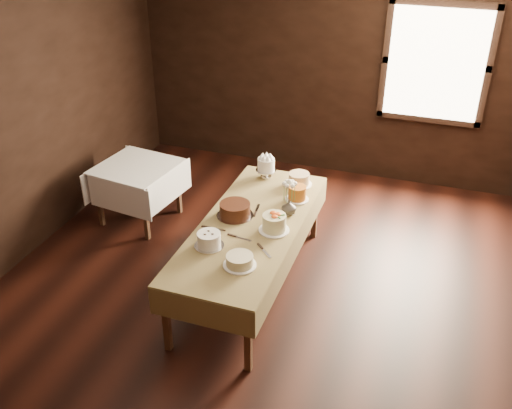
% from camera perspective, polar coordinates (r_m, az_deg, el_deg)
% --- Properties ---
extents(floor, '(5.00, 6.00, 0.01)m').
position_cam_1_polar(floor, '(5.65, -0.67, -9.33)').
color(floor, black).
rests_on(floor, ground).
extents(wall_back, '(5.00, 0.02, 2.80)m').
position_cam_1_polar(wall_back, '(7.58, 7.08, 13.09)').
color(wall_back, black).
rests_on(wall_back, ground).
extents(wall_left, '(0.02, 6.00, 2.80)m').
position_cam_1_polar(wall_left, '(6.12, -23.53, 6.58)').
color(wall_left, black).
rests_on(wall_left, ground).
extents(window, '(1.10, 0.05, 1.30)m').
position_cam_1_polar(window, '(7.33, 17.28, 13.02)').
color(window, '#FFEABF').
rests_on(window, wall_back).
extents(display_table, '(0.92, 2.32, 0.72)m').
position_cam_1_polar(display_table, '(5.45, -0.54, -2.40)').
color(display_table, '#3F2617').
rests_on(display_table, ground).
extents(side_table, '(0.93, 0.93, 0.69)m').
position_cam_1_polar(side_table, '(6.72, -11.64, 3.14)').
color(side_table, '#3F2617').
rests_on(side_table, ground).
extents(cake_meringue, '(0.22, 0.22, 0.24)m').
position_cam_1_polar(cake_meringue, '(6.19, 0.99, 3.54)').
color(cake_meringue, silver).
rests_on(cake_meringue, display_table).
extents(cake_speckled, '(0.28, 0.28, 0.13)m').
position_cam_1_polar(cake_speckled, '(6.09, 4.25, 2.47)').
color(cake_speckled, white).
rests_on(cake_speckled, display_table).
extents(cake_caramel, '(0.24, 0.24, 0.15)m').
position_cam_1_polar(cake_caramel, '(5.80, 4.07, 1.08)').
color(cake_caramel, white).
rests_on(cake_caramel, display_table).
extents(cake_chocolate, '(0.38, 0.38, 0.14)m').
position_cam_1_polar(cake_chocolate, '(5.51, -2.08, -0.57)').
color(cake_chocolate, silver).
rests_on(cake_chocolate, display_table).
extents(cake_flowers, '(0.28, 0.28, 0.16)m').
position_cam_1_polar(cake_flowers, '(5.29, 1.80, -1.87)').
color(cake_flowers, white).
rests_on(cake_flowers, display_table).
extents(cake_swirl, '(0.27, 0.27, 0.14)m').
position_cam_1_polar(cake_swirl, '(5.09, -4.65, -3.53)').
color(cake_swirl, silver).
rests_on(cake_swirl, display_table).
extents(cake_cream, '(0.32, 0.32, 0.10)m').
position_cam_1_polar(cake_cream, '(4.85, -1.62, -5.58)').
color(cake_cream, white).
rests_on(cake_cream, display_table).
extents(cake_server_a, '(0.24, 0.06, 0.01)m').
position_cam_1_polar(cake_server_a, '(5.20, -1.21, -3.40)').
color(cake_server_a, silver).
rests_on(cake_server_a, display_table).
extents(cake_server_b, '(0.19, 0.19, 0.01)m').
position_cam_1_polar(cake_server_b, '(5.02, 1.04, -4.82)').
color(cake_server_b, silver).
rests_on(cake_server_b, display_table).
extents(cake_server_c, '(0.06, 0.24, 0.01)m').
position_cam_1_polar(cake_server_c, '(5.67, 0.15, -0.34)').
color(cake_server_c, silver).
rests_on(cake_server_c, display_table).
extents(cake_server_d, '(0.19, 0.18, 0.01)m').
position_cam_1_polar(cake_server_d, '(5.56, 3.16, -1.04)').
color(cake_server_d, silver).
rests_on(cake_server_d, display_table).
extents(cake_server_e, '(0.24, 0.03, 0.01)m').
position_cam_1_polar(cake_server_e, '(5.35, -3.75, -2.46)').
color(cake_server_e, silver).
rests_on(cake_server_e, display_table).
extents(flower_vase, '(0.20, 0.20, 0.15)m').
position_cam_1_polar(flower_vase, '(5.55, 3.25, -0.27)').
color(flower_vase, '#2D2823').
rests_on(flower_vase, display_table).
extents(flower_bouquet, '(0.14, 0.14, 0.20)m').
position_cam_1_polar(flower_bouquet, '(5.46, 3.31, 1.49)').
color(flower_bouquet, white).
rests_on(flower_bouquet, flower_vase).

